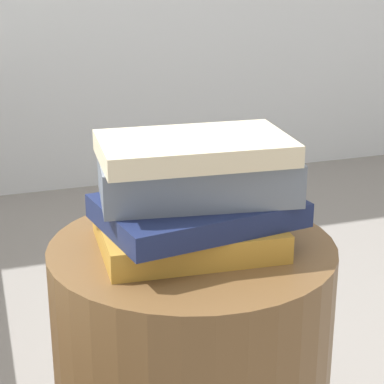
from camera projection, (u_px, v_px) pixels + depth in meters
The scene contains 4 objects.
book_ochre at pixel (188, 233), 1.08m from camera, with size 0.26×0.20×0.04m, color #B7842D.
book_navy at pixel (197, 210), 1.06m from camera, with size 0.28×0.19×0.04m, color #19234C.
book_slate at pixel (197, 177), 1.05m from camera, with size 0.28×0.15×0.06m, color slate.
book_cream at pixel (191, 148), 1.02m from camera, with size 0.27×0.16×0.03m, color beige.
Camera 1 is at (-0.33, -0.94, 1.00)m, focal length 67.19 mm.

